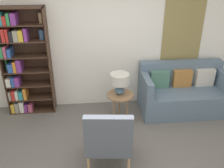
{
  "coord_description": "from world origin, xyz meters",
  "views": [
    {
      "loc": [
        -0.33,
        -2.51,
        2.7
      ],
      "look_at": [
        0.01,
        1.05,
        0.9
      ],
      "focal_mm": 40.0,
      "sensor_mm": 36.0,
      "label": 1
    }
  ],
  "objects_px": {
    "side_table": "(120,98)",
    "table_lamp": "(120,81)",
    "bookshelf": "(21,62)",
    "couch": "(182,93)",
    "armchair": "(109,138)"
  },
  "relations": [
    {
      "from": "side_table",
      "to": "table_lamp",
      "type": "distance_m",
      "value": 0.33
    },
    {
      "from": "bookshelf",
      "to": "side_table",
      "type": "relative_size",
      "value": 3.63
    },
    {
      "from": "side_table",
      "to": "couch",
      "type": "bearing_deg",
      "value": 12.76
    },
    {
      "from": "bookshelf",
      "to": "table_lamp",
      "type": "distance_m",
      "value": 1.83
    },
    {
      "from": "armchair",
      "to": "couch",
      "type": "height_order",
      "value": "armchair"
    },
    {
      "from": "armchair",
      "to": "table_lamp",
      "type": "height_order",
      "value": "armchair"
    },
    {
      "from": "armchair",
      "to": "table_lamp",
      "type": "relative_size",
      "value": 2.5
    },
    {
      "from": "table_lamp",
      "to": "armchair",
      "type": "bearing_deg",
      "value": -103.89
    },
    {
      "from": "bookshelf",
      "to": "table_lamp",
      "type": "xyz_separation_m",
      "value": [
        1.75,
        -0.51,
        -0.21
      ]
    },
    {
      "from": "bookshelf",
      "to": "side_table",
      "type": "height_order",
      "value": "bookshelf"
    },
    {
      "from": "bookshelf",
      "to": "armchair",
      "type": "relative_size",
      "value": 2.05
    },
    {
      "from": "bookshelf",
      "to": "table_lamp",
      "type": "relative_size",
      "value": 5.12
    },
    {
      "from": "couch",
      "to": "table_lamp",
      "type": "relative_size",
      "value": 4.18
    },
    {
      "from": "bookshelf",
      "to": "side_table",
      "type": "xyz_separation_m",
      "value": [
        1.76,
        -0.52,
        -0.54
      ]
    },
    {
      "from": "armchair",
      "to": "couch",
      "type": "bearing_deg",
      "value": 43.01
    }
  ]
}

